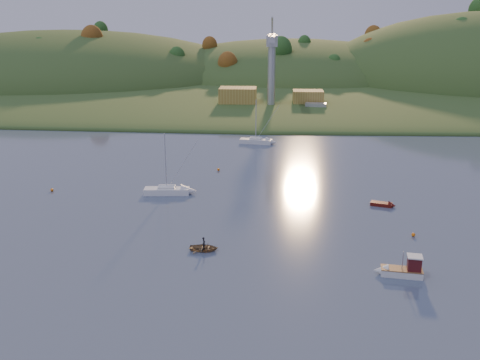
# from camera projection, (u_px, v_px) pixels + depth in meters

# --- Properties ---
(far_shore) EXTENTS (620.00, 220.00, 1.50)m
(far_shore) POSITION_uv_depth(u_px,v_px,m) (269.00, 75.00, 263.26)
(far_shore) COLOR #2C4F1F
(far_shore) RESTS_ON ground
(shore_slope) EXTENTS (640.00, 150.00, 7.00)m
(shore_slope) POSITION_uv_depth(u_px,v_px,m) (267.00, 93.00, 201.26)
(shore_slope) COLOR #2C4F1F
(shore_slope) RESTS_ON ground
(hill_left) EXTENTS (170.00, 140.00, 44.00)m
(hill_left) POSITION_uv_depth(u_px,v_px,m) (68.00, 80.00, 240.29)
(hill_left) COLOR #2C4F1F
(hill_left) RESTS_ON ground
(hill_center) EXTENTS (140.00, 120.00, 36.00)m
(hill_center) POSITION_uv_depth(u_px,v_px,m) (290.00, 79.00, 243.55)
(hill_center) COLOR #2C4F1F
(hill_center) RESTS_ON ground
(hillside_trees) EXTENTS (280.00, 50.00, 32.00)m
(hillside_trees) POSITION_uv_depth(u_px,v_px,m) (268.00, 86.00, 220.34)
(hillside_trees) COLOR #264E1C
(hillside_trees) RESTS_ON ground
(wharf) EXTENTS (42.00, 16.00, 2.40)m
(wharf) POSITION_uv_depth(u_px,v_px,m) (281.00, 109.00, 159.59)
(wharf) COLOR slate
(wharf) RESTS_ON ground
(shed_west) EXTENTS (11.00, 8.00, 4.80)m
(shed_west) POSITION_uv_depth(u_px,v_px,m) (238.00, 96.00, 160.30)
(shed_west) COLOR #A88438
(shed_west) RESTS_ON wharf
(shed_east) EXTENTS (9.00, 7.00, 4.00)m
(shed_east) POSITION_uv_depth(u_px,v_px,m) (308.00, 97.00, 160.05)
(shed_east) COLOR #A88438
(shed_east) RESTS_ON wharf
(dock_crane) EXTENTS (3.20, 28.00, 20.30)m
(dock_crane) POSITION_uv_depth(u_px,v_px,m) (272.00, 55.00, 151.64)
(dock_crane) COLOR #B7B7BC
(dock_crane) RESTS_ON wharf
(fishing_boat) EXTENTS (5.45, 2.34, 3.37)m
(fishing_boat) POSITION_uv_depth(u_px,v_px,m) (399.00, 269.00, 59.34)
(fishing_boat) COLOR white
(fishing_boat) RESTS_ON ground
(sailboat_near) EXTENTS (7.39, 2.72, 10.06)m
(sailboat_near) POSITION_uv_depth(u_px,v_px,m) (167.00, 190.00, 86.62)
(sailboat_near) COLOR white
(sailboat_near) RESTS_ON ground
(sailboat_far) EXTENTS (7.45, 3.33, 9.98)m
(sailboat_far) POSITION_uv_depth(u_px,v_px,m) (256.00, 141.00, 121.00)
(sailboat_far) COLOR white
(sailboat_far) RESTS_ON ground
(canoe) EXTENTS (3.54, 2.53, 0.73)m
(canoe) POSITION_uv_depth(u_px,v_px,m) (204.00, 248.00, 65.76)
(canoe) COLOR olive
(canoe) RESTS_ON ground
(paddler) EXTENTS (0.37, 0.56, 1.53)m
(paddler) POSITION_uv_depth(u_px,v_px,m) (204.00, 245.00, 65.65)
(paddler) COLOR black
(paddler) RESTS_ON ground
(red_tender) EXTENTS (3.95, 2.34, 1.27)m
(red_tender) POSITION_uv_depth(u_px,v_px,m) (386.00, 205.00, 81.09)
(red_tender) COLOR #53110B
(red_tender) RESTS_ON ground
(work_vessel) EXTENTS (14.55, 6.80, 3.60)m
(work_vessel) POSITION_uv_depth(u_px,v_px,m) (316.00, 111.00, 155.12)
(work_vessel) COLOR slate
(work_vessel) RESTS_ON ground
(buoy_0) EXTENTS (0.50, 0.50, 0.50)m
(buoy_0) POSITION_uv_depth(u_px,v_px,m) (413.00, 235.00, 70.00)
(buoy_0) COLOR orange
(buoy_0) RESTS_ON ground
(buoy_1) EXTENTS (0.50, 0.50, 0.50)m
(buoy_1) POSITION_uv_depth(u_px,v_px,m) (52.00, 190.00, 88.03)
(buoy_1) COLOR orange
(buoy_1) RESTS_ON ground
(buoy_2) EXTENTS (0.50, 0.50, 0.50)m
(buoy_2) POSITION_uv_depth(u_px,v_px,m) (218.00, 169.00, 99.75)
(buoy_2) COLOR orange
(buoy_2) RESTS_ON ground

